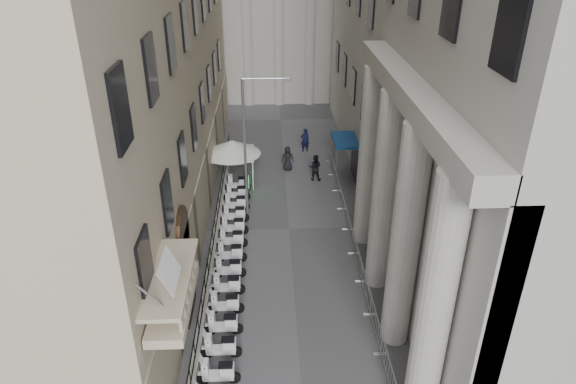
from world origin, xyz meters
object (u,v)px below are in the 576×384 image
security_tent (233,148)px  pedestrian_a (305,140)px  street_lamp (251,137)px  pedestrian_b (315,167)px  info_kiosk (246,183)px

security_tent → pedestrian_a: bearing=44.9°
pedestrian_a → street_lamp: bearing=58.0°
pedestrian_a → pedestrian_b: bearing=83.1°
info_kiosk → pedestrian_a: bearing=51.0°
security_tent → pedestrian_a: security_tent is taller
security_tent → pedestrian_b: 5.94m
security_tent → street_lamp: 5.59m
security_tent → info_kiosk: 2.76m
info_kiosk → pedestrian_a: 8.47m
pedestrian_a → info_kiosk: bearing=47.8°
street_lamp → security_tent: bearing=107.7°
security_tent → street_lamp: (1.44, -4.73, 2.60)m
security_tent → info_kiosk: security_tent is taller
pedestrian_b → security_tent: bearing=13.0°
info_kiosk → pedestrian_b: size_ratio=0.89×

